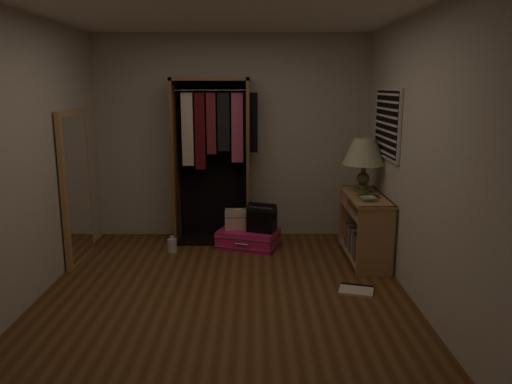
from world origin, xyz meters
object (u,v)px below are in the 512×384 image
at_px(pink_suitcase, 248,238).
at_px(white_jug, 172,245).
at_px(floor_mirror, 76,187).
at_px(table_lamp, 364,153).
at_px(black_bag, 262,217).
at_px(train_case, 238,219).
at_px(open_wardrobe, 214,145).
at_px(console_bookshelf, 364,225).

relative_size(pink_suitcase, white_jug, 4.24).
xyz_separation_m(floor_mirror, white_jug, (1.00, 0.26, -0.77)).
height_order(pink_suitcase, table_lamp, table_lamp).
bearing_deg(white_jug, black_bag, 6.87).
relative_size(pink_suitcase, train_case, 2.48).
bearing_deg(white_jug, open_wardrobe, 46.47).
xyz_separation_m(console_bookshelf, white_jug, (-2.24, 0.23, -0.32)).
height_order(floor_mirror, pink_suitcase, floor_mirror).
bearing_deg(floor_mirror, open_wardrobe, 27.52).
distance_m(console_bookshelf, train_case, 1.54).
bearing_deg(console_bookshelf, train_case, 160.56).
xyz_separation_m(train_case, white_jug, (-0.79, -0.28, -0.25)).
height_order(open_wardrobe, table_lamp, open_wardrobe).
relative_size(open_wardrobe, black_bag, 5.41).
relative_size(console_bookshelf, floor_mirror, 0.66).
height_order(console_bookshelf, white_jug, console_bookshelf).
xyz_separation_m(train_case, black_bag, (0.29, -0.15, 0.07)).
height_order(open_wardrobe, pink_suitcase, open_wardrobe).
bearing_deg(pink_suitcase, white_jug, -150.14).
bearing_deg(black_bag, train_case, 174.30).
relative_size(console_bookshelf, white_jug, 5.66).
bearing_deg(white_jug, train_case, 19.62).
bearing_deg(open_wardrobe, console_bookshelf, -22.83).
height_order(floor_mirror, train_case, floor_mirror).
bearing_deg(open_wardrobe, pink_suitcase, -36.20).
xyz_separation_m(pink_suitcase, train_case, (-0.12, 0.09, 0.22)).
bearing_deg(floor_mirror, pink_suitcase, 13.47).
distance_m(open_wardrobe, table_lamp, 1.85).
distance_m(floor_mirror, black_bag, 2.16).
xyz_separation_m(open_wardrobe, white_jug, (-0.48, -0.51, -1.14)).
height_order(floor_mirror, black_bag, floor_mirror).
xyz_separation_m(open_wardrobe, train_case, (0.30, -0.23, -0.89)).
bearing_deg(floor_mirror, train_case, 16.95).
distance_m(floor_mirror, table_lamp, 3.27).
relative_size(floor_mirror, train_case, 5.02).
relative_size(train_case, black_bag, 0.89).
relative_size(open_wardrobe, table_lamp, 3.34).
distance_m(console_bookshelf, open_wardrobe, 2.08).
distance_m(floor_mirror, white_jug, 1.29).
relative_size(black_bag, table_lamp, 0.62).
height_order(console_bookshelf, pink_suitcase, console_bookshelf).
height_order(floor_mirror, table_lamp, floor_mirror).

